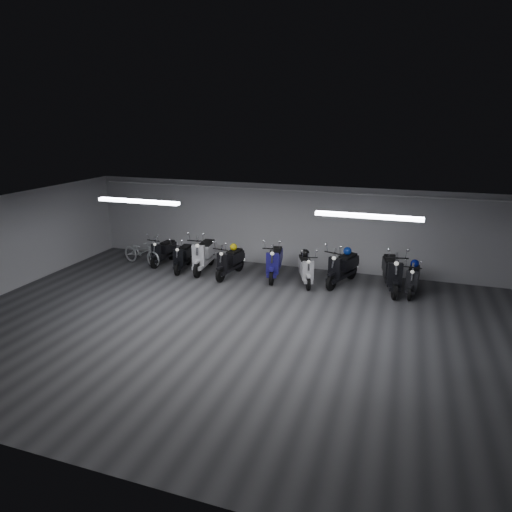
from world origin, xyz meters
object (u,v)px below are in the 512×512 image
(scooter_4, at_px, (275,257))
(scooter_9, at_px, (413,274))
(scooter_1, at_px, (183,252))
(bicycle, at_px, (141,249))
(scooter_6, at_px, (306,264))
(helmet_0, at_px, (234,247))
(scooter_8, at_px, (392,267))
(scooter_3, at_px, (230,257))
(helmet_2, at_px, (305,253))
(scooter_0, at_px, (163,247))
(helmet_3, at_px, (347,251))
(helmet_1, at_px, (415,263))
(scooter_2, at_px, (204,249))
(scooter_7, at_px, (343,262))

(scooter_4, relative_size, scooter_9, 1.18)
(scooter_1, relative_size, bicycle, 0.98)
(scooter_6, relative_size, helmet_0, 7.14)
(scooter_4, bearing_deg, scooter_6, -18.56)
(scooter_6, bearing_deg, scooter_8, -16.24)
(scooter_3, height_order, helmet_2, scooter_3)
(scooter_0, xyz_separation_m, scooter_3, (2.67, -0.46, 0.04))
(scooter_3, xyz_separation_m, helmet_2, (2.35, 0.34, 0.26))
(scooter_8, height_order, helmet_3, scooter_8)
(scooter_9, bearing_deg, helmet_2, -176.19)
(scooter_0, distance_m, helmet_1, 8.22)
(scooter_6, height_order, helmet_2, scooter_6)
(scooter_1, xyz_separation_m, scooter_2, (0.71, 0.14, 0.13))
(scooter_3, height_order, scooter_8, scooter_8)
(scooter_9, bearing_deg, helmet_1, 90.00)
(scooter_4, relative_size, helmet_1, 8.01)
(scooter_1, height_order, helmet_0, scooter_1)
(scooter_4, bearing_deg, scooter_0, 169.31)
(scooter_0, bearing_deg, helmet_1, 4.59)
(scooter_8, height_order, bicycle, scooter_8)
(scooter_2, height_order, scooter_6, scooter_2)
(scooter_9, relative_size, helmet_2, 5.99)
(scooter_1, height_order, helmet_1, scooter_1)
(scooter_0, bearing_deg, scooter_2, -3.22)
(helmet_1, bearing_deg, scooter_7, -178.15)
(scooter_0, relative_size, helmet_0, 6.94)
(scooter_7, bearing_deg, helmet_0, -156.35)
(scooter_4, xyz_separation_m, scooter_8, (3.55, 0.04, 0.04))
(scooter_6, distance_m, helmet_1, 3.14)
(scooter_9, bearing_deg, scooter_2, -174.66)
(scooter_2, xyz_separation_m, scooter_7, (4.52, 0.18, -0.04))
(bicycle, bearing_deg, scooter_6, -75.96)
(scooter_7, bearing_deg, scooter_8, 17.57)
(helmet_1, height_order, helmet_3, helmet_3)
(scooter_8, bearing_deg, helmet_3, 155.63)
(scooter_1, bearing_deg, scooter_7, -4.59)
(scooter_0, height_order, helmet_1, scooter_0)
(helmet_0, bearing_deg, helmet_1, 2.57)
(scooter_3, bearing_deg, scooter_4, 21.27)
(bicycle, height_order, helmet_2, bicycle)
(helmet_0, xyz_separation_m, helmet_2, (2.31, 0.10, -0.02))
(scooter_1, height_order, scooter_4, scooter_4)
(scooter_0, xyz_separation_m, helmet_1, (8.22, 0.03, 0.26))
(helmet_1, bearing_deg, scooter_9, -95.13)
(scooter_0, height_order, scooter_7, scooter_7)
(scooter_9, bearing_deg, scooter_0, -176.24)
(bicycle, bearing_deg, helmet_3, -71.36)
(scooter_4, relative_size, helmet_0, 8.14)
(helmet_1, bearing_deg, scooter_8, -166.70)
(scooter_8, relative_size, helmet_0, 8.59)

